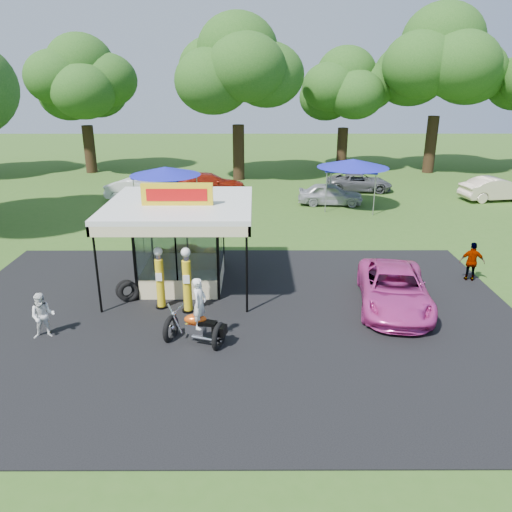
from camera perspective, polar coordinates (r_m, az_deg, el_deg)
The scene contains 22 objects.
ground at distance 15.48m, azimuth -3.23°, elevation -10.54°, with size 120.00×120.00×0.00m, color #345A1C.
asphalt_apron at distance 17.22m, azimuth -2.89°, elevation -7.11°, with size 20.00×14.00×0.04m, color black.
gas_station_kiosk at distance 19.50m, azimuth -8.47°, elevation 1.60°, with size 5.40×5.40×4.18m.
gas_pump_left at distance 17.83m, azimuth -10.92°, elevation -2.66°, with size 0.43×0.43×2.31m.
gas_pump_right at distance 17.36m, azimuth -7.88°, elevation -2.96°, with size 0.45×0.45×2.39m.
motorcycle at distance 15.39m, azimuth -6.65°, elevation -7.07°, with size 2.02×1.40×2.29m.
spare_tires at distance 18.97m, azimuth -14.48°, elevation -3.88°, with size 0.99×0.74×0.80m.
kiosk_car at distance 21.99m, azimuth -7.52°, elevation 0.18°, with size 1.13×2.82×0.96m, color gold.
pink_sedan at distance 18.41m, azimuth 15.50°, elevation -3.65°, with size 2.34×5.07×1.41m, color #D13896.
spectator_west at distance 17.07m, azimuth -23.18°, elevation -6.31°, with size 0.74×0.58×1.53m, color white.
spectator_east_b at distance 21.75m, azimuth 23.46°, elevation -0.63°, with size 0.96×0.40×1.63m, color gray.
bg_car_a at distance 33.82m, azimuth -13.10°, elevation 7.30°, with size 1.58×4.54×1.50m, color white.
bg_car_b at distance 35.20m, azimuth -5.41°, elevation 8.21°, with size 2.09×5.15×1.49m, color maroon.
bg_car_c at distance 32.55m, azimuth 8.50°, elevation 7.02°, with size 1.65×4.09×1.39m, color #AFB0B4.
bg_car_d at distance 36.90m, azimuth 11.73°, elevation 8.25°, with size 2.12×4.60×1.28m, color #59595C.
bg_car_e at distance 36.97m, azimuth 25.74°, elevation 6.92°, with size 1.62×4.65×1.53m, color beige.
tent_west at distance 29.84m, azimuth -10.34°, elevation 9.48°, with size 4.11×4.11×2.87m.
tent_east at distance 31.53m, azimuth 11.02°, elevation 10.31°, with size 4.39×4.39×3.07m.
oak_far_b at distance 45.14m, azimuth -19.19°, elevation 17.73°, with size 9.11×9.11×10.86m.
oak_far_c at distance 39.83m, azimuth -2.10°, elevation 19.62°, with size 10.22×10.22×12.05m.
oak_far_d at distance 44.88m, azimuth 10.15°, elevation 17.75°, with size 8.40×8.40×10.00m.
oak_far_e at distance 45.30m, azimuth 20.24°, elevation 19.40°, with size 10.97×10.97×13.05m.
Camera 1 is at (0.82, -13.33, 7.84)m, focal length 35.00 mm.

